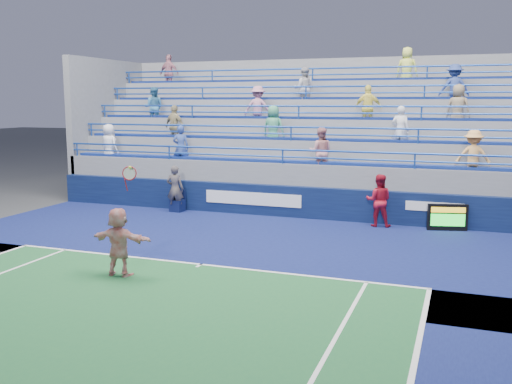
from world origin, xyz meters
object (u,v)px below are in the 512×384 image
at_px(line_judge, 175,189).
at_px(ball_girl, 379,201).
at_px(serve_speed_board, 447,217).
at_px(judge_chair, 178,205).
at_px(tennis_player, 119,242).

relative_size(line_judge, ball_girl, 1.01).
xyz_separation_m(serve_speed_board, judge_chair, (-9.44, -0.10, -0.17)).
bearing_deg(ball_girl, tennis_player, 51.54).
bearing_deg(ball_girl, serve_speed_board, 177.77).
xyz_separation_m(serve_speed_board, tennis_player, (-7.01, -7.55, 0.39)).
xyz_separation_m(judge_chair, tennis_player, (2.43, -7.45, 0.56)).
bearing_deg(tennis_player, line_judge, 108.53).
height_order(line_judge, ball_girl, line_judge).
height_order(tennis_player, ball_girl, tennis_player).
bearing_deg(ball_girl, judge_chair, -5.28).
height_order(serve_speed_board, line_judge, line_judge).
xyz_separation_m(serve_speed_board, ball_girl, (-2.13, -0.11, 0.43)).
relative_size(judge_chair, tennis_player, 0.31).
height_order(serve_speed_board, judge_chair, serve_speed_board).
relative_size(tennis_player, line_judge, 1.50).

